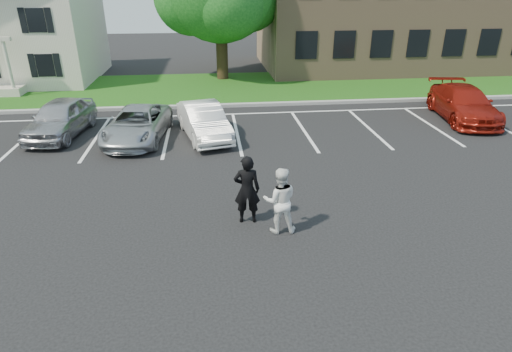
{
  "coord_description": "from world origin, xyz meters",
  "views": [
    {
      "loc": [
        -1.09,
        -8.65,
        5.72
      ],
      "look_at": [
        0.0,
        1.0,
        1.25
      ],
      "focal_mm": 30.0,
      "sensor_mm": 36.0,
      "label": 1
    }
  ],
  "objects_px": {
    "car_white_sedan": "(204,121)",
    "house": "(3,15)",
    "office_building": "(421,4)",
    "car_silver_minivan": "(137,124)",
    "man_black_suit": "(247,190)",
    "man_white_shirt": "(280,200)",
    "car_red_compact": "(463,104)",
    "car_silver_west": "(60,118)"
  },
  "relations": [
    {
      "from": "house",
      "to": "car_white_sedan",
      "type": "distance_m",
      "value": 17.28
    },
    {
      "from": "car_silver_west",
      "to": "car_white_sedan",
      "type": "xyz_separation_m",
      "value": [
        5.67,
        -0.87,
        -0.05
      ]
    },
    {
      "from": "man_white_shirt",
      "to": "car_silver_west",
      "type": "bearing_deg",
      "value": -42.85
    },
    {
      "from": "house",
      "to": "car_red_compact",
      "type": "xyz_separation_m",
      "value": [
        23.16,
        -11.19,
        -3.12
      ]
    },
    {
      "from": "man_black_suit",
      "to": "car_white_sedan",
      "type": "height_order",
      "value": "man_black_suit"
    },
    {
      "from": "house",
      "to": "man_black_suit",
      "type": "height_order",
      "value": "house"
    },
    {
      "from": "house",
      "to": "car_silver_minivan",
      "type": "bearing_deg",
      "value": -53.5
    },
    {
      "from": "man_black_suit",
      "to": "man_white_shirt",
      "type": "height_order",
      "value": "man_black_suit"
    },
    {
      "from": "office_building",
      "to": "car_red_compact",
      "type": "xyz_separation_m",
      "value": [
        -3.84,
        -13.21,
        -3.44
      ]
    },
    {
      "from": "man_white_shirt",
      "to": "car_silver_minivan",
      "type": "relative_size",
      "value": 0.38
    },
    {
      "from": "car_white_sedan",
      "to": "car_red_compact",
      "type": "bearing_deg",
      "value": -7.88
    },
    {
      "from": "car_red_compact",
      "to": "car_white_sedan",
      "type": "bearing_deg",
      "value": -165.61
    },
    {
      "from": "man_black_suit",
      "to": "car_silver_minivan",
      "type": "relative_size",
      "value": 0.41
    },
    {
      "from": "car_red_compact",
      "to": "office_building",
      "type": "bearing_deg",
      "value": 82.49
    },
    {
      "from": "office_building",
      "to": "car_white_sedan",
      "type": "xyz_separation_m",
      "value": [
        -15.32,
        -14.35,
        -3.49
      ]
    },
    {
      "from": "man_black_suit",
      "to": "car_silver_minivan",
      "type": "xyz_separation_m",
      "value": [
        -3.66,
        6.72,
        -0.3
      ]
    },
    {
      "from": "man_black_suit",
      "to": "man_white_shirt",
      "type": "distance_m",
      "value": 0.93
    },
    {
      "from": "car_white_sedan",
      "to": "car_silver_west",
      "type": "bearing_deg",
      "value": 157.73
    },
    {
      "from": "man_white_shirt",
      "to": "car_red_compact",
      "type": "relative_size",
      "value": 0.34
    },
    {
      "from": "office_building",
      "to": "man_black_suit",
      "type": "distance_m",
      "value": 25.62
    },
    {
      "from": "office_building",
      "to": "man_white_shirt",
      "type": "relative_size",
      "value": 13.2
    },
    {
      "from": "man_white_shirt",
      "to": "car_red_compact",
      "type": "bearing_deg",
      "value": -134.57
    },
    {
      "from": "man_white_shirt",
      "to": "car_silver_minivan",
      "type": "xyz_separation_m",
      "value": [
        -4.4,
        7.27,
        -0.23
      ]
    },
    {
      "from": "house",
      "to": "office_building",
      "type": "bearing_deg",
      "value": 4.28
    },
    {
      "from": "office_building",
      "to": "car_white_sedan",
      "type": "relative_size",
      "value": 5.55
    },
    {
      "from": "office_building",
      "to": "car_silver_west",
      "type": "bearing_deg",
      "value": -147.29
    },
    {
      "from": "house",
      "to": "car_silver_minivan",
      "type": "relative_size",
      "value": 2.33
    },
    {
      "from": "house",
      "to": "car_red_compact",
      "type": "bearing_deg",
      "value": -25.8
    },
    {
      "from": "car_white_sedan",
      "to": "car_red_compact",
      "type": "xyz_separation_m",
      "value": [
        11.48,
        1.14,
        0.05
      ]
    },
    {
      "from": "office_building",
      "to": "car_red_compact",
      "type": "bearing_deg",
      "value": -106.22
    },
    {
      "from": "car_white_sedan",
      "to": "office_building",
      "type": "bearing_deg",
      "value": 29.57
    },
    {
      "from": "house",
      "to": "man_black_suit",
      "type": "bearing_deg",
      "value": -56.15
    },
    {
      "from": "man_white_shirt",
      "to": "house",
      "type": "bearing_deg",
      "value": -51.0
    },
    {
      "from": "car_white_sedan",
      "to": "house",
      "type": "bearing_deg",
      "value": 119.88
    },
    {
      "from": "house",
      "to": "car_silver_west",
      "type": "relative_size",
      "value": 2.45
    },
    {
      "from": "office_building",
      "to": "man_white_shirt",
      "type": "xyz_separation_m",
      "value": [
        -13.49,
        -21.6,
        -3.31
      ]
    },
    {
      "from": "man_black_suit",
      "to": "car_white_sedan",
      "type": "distance_m",
      "value": 6.79
    },
    {
      "from": "house",
      "to": "office_building",
      "type": "xyz_separation_m",
      "value": [
        27.0,
        2.02,
        0.33
      ]
    },
    {
      "from": "house",
      "to": "car_silver_minivan",
      "type": "xyz_separation_m",
      "value": [
        9.11,
        -12.31,
        -3.22
      ]
    },
    {
      "from": "man_white_shirt",
      "to": "car_silver_west",
      "type": "height_order",
      "value": "man_white_shirt"
    },
    {
      "from": "car_silver_minivan",
      "to": "car_white_sedan",
      "type": "xyz_separation_m",
      "value": [
        2.57,
        -0.02,
        0.05
      ]
    },
    {
      "from": "office_building",
      "to": "car_silver_minivan",
      "type": "relative_size",
      "value": 5.07
    }
  ]
}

